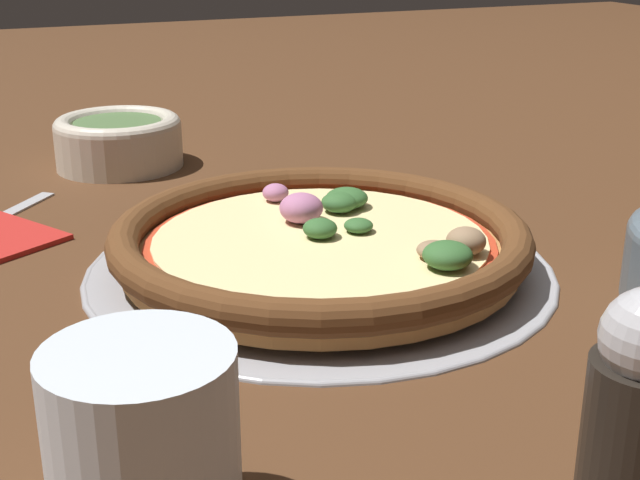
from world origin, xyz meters
The scene contains 5 objects.
ground_plane centered at (0.00, 0.00, 0.00)m, with size 3.00×3.00×0.00m, color #4C2D19.
pizza_tray centered at (0.00, 0.00, 0.00)m, with size 0.32×0.32×0.01m.
pizza centered at (0.00, 0.00, 0.02)m, with size 0.29×0.29×0.04m.
bowl_far centered at (0.08, -0.32, 0.03)m, with size 0.12×0.12×0.05m.
drinking_cup centered at (0.17, 0.23, 0.04)m, with size 0.08×0.08×0.08m.
Camera 1 is at (0.22, 0.53, 0.23)m, focal length 50.00 mm.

